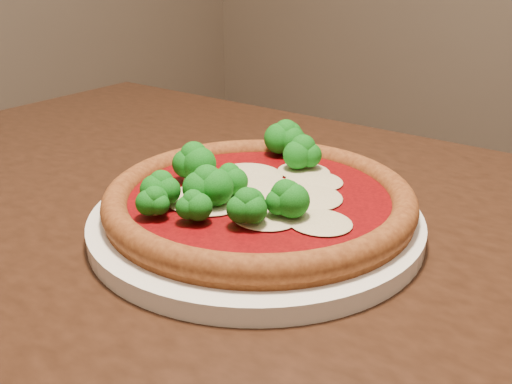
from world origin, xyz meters
The scene contains 3 objects.
dining_table centered at (-0.11, -0.11, 0.66)m, with size 1.33×0.88×0.75m.
plate centered at (-0.13, -0.08, 0.76)m, with size 0.33×0.33×0.02m, color white.
pizza centered at (-0.14, -0.07, 0.78)m, with size 0.31×0.31×0.06m.
Camera 1 is at (0.18, -0.49, 1.01)m, focal length 40.00 mm.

